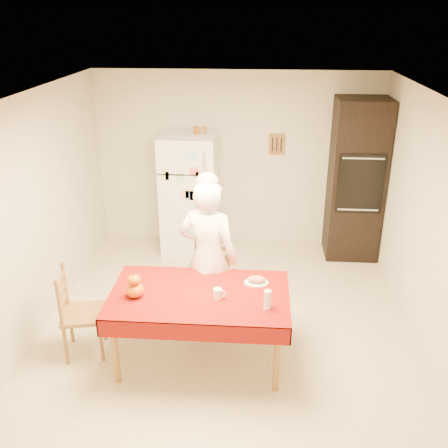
# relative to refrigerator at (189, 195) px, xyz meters

# --- Properties ---
(floor) EXTENTS (4.50, 4.50, 0.00)m
(floor) POSITION_rel_refrigerator_xyz_m (0.65, -1.88, -0.85)
(floor) COLOR tan
(floor) RESTS_ON ground
(room_shell) EXTENTS (4.02, 4.52, 2.51)m
(room_shell) POSITION_rel_refrigerator_xyz_m (0.65, -1.88, 0.77)
(room_shell) COLOR beige
(room_shell) RESTS_ON ground
(refrigerator) EXTENTS (0.75, 0.74, 1.70)m
(refrigerator) POSITION_rel_refrigerator_xyz_m (0.00, 0.00, 0.00)
(refrigerator) COLOR white
(refrigerator) RESTS_ON floor
(oven_cabinet) EXTENTS (0.70, 0.62, 2.20)m
(oven_cabinet) POSITION_rel_refrigerator_xyz_m (2.28, 0.05, 0.25)
(oven_cabinet) COLOR black
(oven_cabinet) RESTS_ON floor
(dining_table) EXTENTS (1.70, 1.00, 0.76)m
(dining_table) POSITION_rel_refrigerator_xyz_m (0.44, -2.46, -0.16)
(dining_table) COLOR brown
(dining_table) RESTS_ON floor
(chair_far) EXTENTS (0.45, 0.43, 0.95)m
(chair_far) POSITION_rel_refrigerator_xyz_m (0.47, -1.73, -0.34)
(chair_far) COLOR brown
(chair_far) RESTS_ON floor
(chair_left) EXTENTS (0.48, 0.49, 0.95)m
(chair_left) POSITION_rel_refrigerator_xyz_m (-0.80, -2.44, -0.34)
(chair_left) COLOR brown
(chair_left) RESTS_ON floor
(seated_woman) EXTENTS (0.72, 0.56, 1.73)m
(seated_woman) POSITION_rel_refrigerator_xyz_m (0.47, -1.93, 0.02)
(seated_woman) COLOR white
(seated_woman) RESTS_ON floor
(coffee_mug) EXTENTS (0.08, 0.08, 0.10)m
(coffee_mug) POSITION_rel_refrigerator_xyz_m (0.62, -2.54, -0.04)
(coffee_mug) COLOR white
(coffee_mug) RESTS_ON dining_table
(pumpkin_lower) EXTENTS (0.18, 0.18, 0.13)m
(pumpkin_lower) POSITION_rel_refrigerator_xyz_m (-0.16, -2.56, -0.02)
(pumpkin_lower) COLOR #DA4805
(pumpkin_lower) RESTS_ON dining_table
(pumpkin_upper) EXTENTS (0.12, 0.12, 0.09)m
(pumpkin_upper) POSITION_rel_refrigerator_xyz_m (-0.16, -2.56, 0.09)
(pumpkin_upper) COLOR red
(pumpkin_upper) RESTS_ON pumpkin_lower
(wine_glass) EXTENTS (0.07, 0.07, 0.18)m
(wine_glass) POSITION_rel_refrigerator_xyz_m (1.08, -2.66, -0.00)
(wine_glass) COLOR silver
(wine_glass) RESTS_ON dining_table
(bread_plate) EXTENTS (0.24, 0.24, 0.02)m
(bread_plate) POSITION_rel_refrigerator_xyz_m (0.97, -2.24, -0.08)
(bread_plate) COLOR white
(bread_plate) RESTS_ON dining_table
(bread_loaf) EXTENTS (0.18, 0.10, 0.06)m
(bread_loaf) POSITION_rel_refrigerator_xyz_m (0.97, -2.24, -0.04)
(bread_loaf) COLOR #A48551
(bread_loaf) RESTS_ON bread_plate
(spice_jar_left) EXTENTS (0.05, 0.05, 0.10)m
(spice_jar_left) POSITION_rel_refrigerator_xyz_m (0.10, 0.05, 0.90)
(spice_jar_left) COLOR #924C1A
(spice_jar_left) RESTS_ON refrigerator
(spice_jar_mid) EXTENTS (0.05, 0.05, 0.10)m
(spice_jar_mid) POSITION_rel_refrigerator_xyz_m (0.14, 0.05, 0.90)
(spice_jar_mid) COLOR #96561B
(spice_jar_mid) RESTS_ON refrigerator
(spice_jar_right) EXTENTS (0.05, 0.05, 0.10)m
(spice_jar_right) POSITION_rel_refrigerator_xyz_m (0.22, 0.05, 0.90)
(spice_jar_right) COLOR #95601B
(spice_jar_right) RESTS_ON refrigerator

